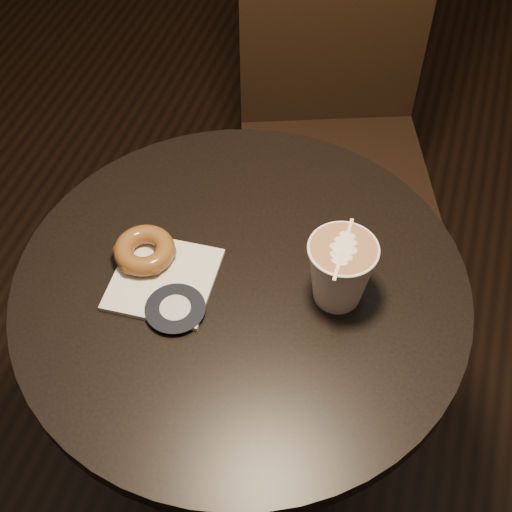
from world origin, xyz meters
name	(u,v)px	position (x,y,z in m)	size (l,w,h in m)	color
cafe_table	(243,351)	(0.00, 0.00, 0.55)	(0.70, 0.70, 0.75)	black
chair	(334,107)	(0.01, 0.64, 0.58)	(0.53, 0.53, 1.04)	black
pastry_bag	(164,279)	(-0.11, -0.03, 0.75)	(0.15, 0.15, 0.01)	silver
doughnut	(144,250)	(-0.16, 0.00, 0.77)	(0.10, 0.10, 0.03)	brown
latte_cup	(340,272)	(0.14, 0.02, 0.81)	(0.10, 0.10, 0.11)	white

